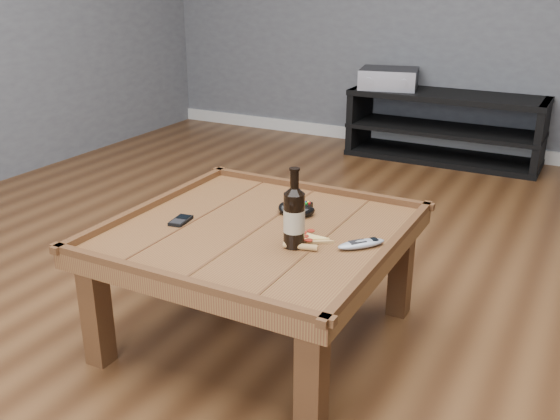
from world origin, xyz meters
The scene contains 10 objects.
ground centered at (0.00, 0.00, 0.00)m, with size 6.00×6.00×0.00m, color #3F2412.
baseboard centered at (0.00, 2.99, 0.05)m, with size 5.00×0.02×0.10m, color silver.
coffee_table centered at (0.00, 0.00, 0.39)m, with size 1.03×1.03×0.48m.
media_console centered at (0.00, 2.75, 0.25)m, with size 1.40×0.45×0.50m.
beer_bottle centered at (0.19, -0.08, 0.56)m, with size 0.07×0.07×0.28m.
game_controller centered at (0.05, 0.20, 0.47)m, with size 0.17×0.11×0.04m.
pizza_slice centered at (0.20, -0.03, 0.46)m, with size 0.18×0.24×0.02m.
smartphone centered at (-0.29, -0.08, 0.46)m, with size 0.07×0.11×0.01m.
remote_control centered at (0.39, 0.02, 0.46)m, with size 0.16×0.17×0.03m.
av_receiver centered at (-0.45, 2.74, 0.57)m, with size 0.48×0.43×0.15m.
Camera 1 is at (1.06, -1.81, 1.32)m, focal length 40.00 mm.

